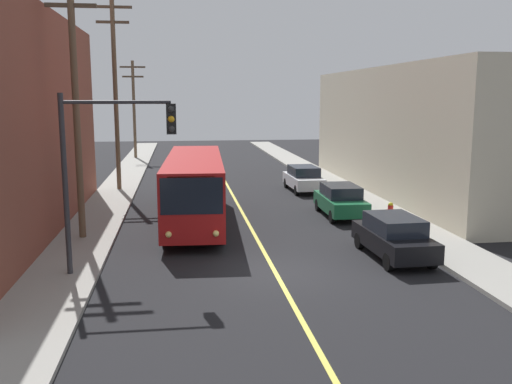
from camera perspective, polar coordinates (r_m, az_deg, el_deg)
The scene contains 14 objects.
ground_plane at distance 19.78m, azimuth 1.98°, elevation -8.15°, with size 120.00×120.00×0.00m, color black.
sidewalk_left at distance 29.45m, azimuth -15.48°, elevation -2.41°, with size 2.50×90.00×0.15m, color gray.
sidewalk_right at distance 30.99m, azimuth 12.14°, elevation -1.68°, with size 2.50×90.00×0.15m, color gray.
lane_stripe_center at distance 34.25m, azimuth -2.25°, elevation -0.53°, with size 0.16×60.00×0.01m, color #D8CC4C.
building_right_warehouse at distance 38.34m, azimuth 19.87°, elevation 5.84°, with size 12.00×25.11×7.77m.
city_bus at distance 27.25m, azimuth -6.21°, elevation 0.66°, with size 3.09×12.24×3.20m.
parked_car_black at distance 21.92m, azimuth 13.74°, elevation -4.36°, with size 1.93×4.45×1.62m.
parked_car_green at distance 28.96m, azimuth 8.52°, elevation -0.81°, with size 1.87×4.43×1.62m.
parked_car_white at distance 36.44m, azimuth 4.82°, elevation 1.39°, with size 1.93×4.45×1.62m.
utility_pole_near at distance 24.44m, azimuth -17.76°, elevation 9.42°, with size 2.40×0.28×10.95m.
utility_pole_mid at distance 36.98m, azimuth -14.01°, elevation 10.25°, with size 2.40×0.28×11.89m.
utility_pole_far at distance 56.23m, azimuth -12.22°, elevation 8.62°, with size 2.40×0.28×9.25m.
traffic_signal_left_corner at distance 19.18m, azimuth -14.35°, elevation 4.15°, with size 3.75×0.48×6.00m.
fire_hydrant at distance 28.09m, azimuth 13.41°, elevation -1.83°, with size 0.44×0.26×0.84m.
Camera 1 is at (-3.20, -18.56, 6.03)m, focal length 39.66 mm.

